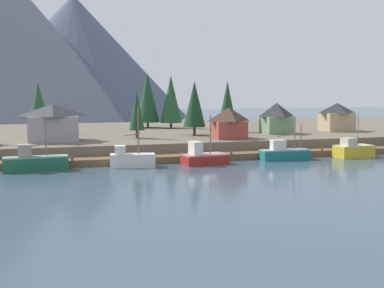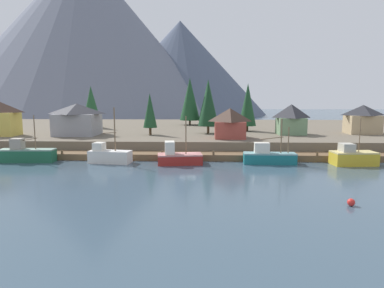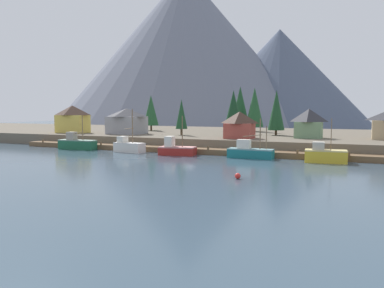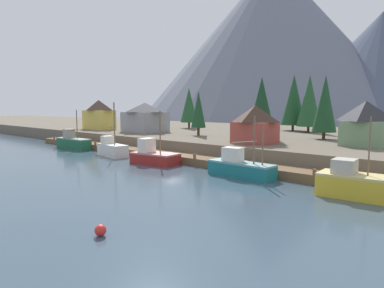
{
  "view_description": "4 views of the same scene",
  "coord_description": "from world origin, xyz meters",
  "views": [
    {
      "loc": [
        -22.89,
        -68.43,
        10.61
      ],
      "look_at": [
        -1.76,
        2.16,
        2.57
      ],
      "focal_mm": 44.65,
      "sensor_mm": 36.0,
      "label": 1
    },
    {
      "loc": [
        2.68,
        -52.84,
        10.09
      ],
      "look_at": [
        0.58,
        2.17,
        2.43
      ],
      "focal_mm": 32.21,
      "sensor_mm": 36.0,
      "label": 2
    },
    {
      "loc": [
        29.28,
        -64.8,
        8.11
      ],
      "look_at": [
        -0.62,
        3.4,
        1.6
      ],
      "focal_mm": 35.7,
      "sensor_mm": 36.0,
      "label": 3
    },
    {
      "loc": [
        33.42,
        -32.02,
        7.59
      ],
      "look_at": [
        1.06,
        2.89,
        2.49
      ],
      "focal_mm": 31.64,
      "sensor_mm": 36.0,
      "label": 4
    }
  ],
  "objects": [
    {
      "name": "conifer_back_right",
      "position": [
        3.42,
        35.96,
        9.05
      ],
      "size": [
        4.91,
        4.91,
        11.84
      ],
      "color": "#4C3823",
      "rests_on": "shoreline_bank"
    },
    {
      "name": "mountain_west_peak",
      "position": [
        -61.23,
        133.0,
        42.52
      ],
      "size": [
        143.6,
        143.6,
        85.05
      ],
      "primitive_type": "cone",
      "color": "slate",
      "rests_on": "ground_plane"
    },
    {
      "name": "shoreline_bank",
      "position": [
        0.0,
        32.0,
        1.25
      ],
      "size": [
        400.0,
        56.0,
        2.5
      ],
      "primitive_type": "cube",
      "color": "#665B4C",
      "rests_on": "ground_plane"
    },
    {
      "name": "conifer_near_right",
      "position": [
        3.32,
        17.55,
        8.37
      ],
      "size": [
        4.21,
        4.21,
        10.16
      ],
      "color": "#4C3823",
      "rests_on": "shoreline_bank"
    },
    {
      "name": "conifer_mid_right",
      "position": [
        -24.84,
        29.72,
        8.25
      ],
      "size": [
        4.3,
        4.3,
        10.05
      ],
      "color": "#4C3823",
      "rests_on": "shoreline_bank"
    },
    {
      "name": "house_red",
      "position": [
        7.18,
        9.55,
        5.3
      ],
      "size": [
        5.69,
        4.85,
        5.46
      ],
      "color": "#9E4238",
      "rests_on": "shoreline_bank"
    },
    {
      "name": "fishing_boat_green",
      "position": [
        -24.96,
        -1.42,
        1.21
      ],
      "size": [
        8.47,
        2.6,
        7.24
      ],
      "rotation": [
        0.0,
        0.0,
        0.05
      ],
      "color": "#1E5B3D",
      "rests_on": "ground_plane"
    },
    {
      "name": "house_tan",
      "position": [
        34.71,
        18.39,
        5.48
      ],
      "size": [
        6.47,
        4.94,
        5.84
      ],
      "color": "tan",
      "rests_on": "shoreline_bank"
    },
    {
      "name": "fishing_boat_yellow",
      "position": [
        24.54,
        -1.92,
        1.17
      ],
      "size": [
        6.5,
        3.51,
        6.91
      ],
      "rotation": [
        0.0,
        0.0,
        0.09
      ],
      "color": "gold",
      "rests_on": "ground_plane"
    },
    {
      "name": "fishing_boat_white",
      "position": [
        -11.92,
        -1.73,
        1.13
      ],
      "size": [
        6.58,
        3.25,
        8.44
      ],
      "rotation": [
        0.0,
        0.0,
        -0.14
      ],
      "color": "silver",
      "rests_on": "ground_plane"
    },
    {
      "name": "conifer_near_left",
      "position": [
        11.9,
        22.7,
        8.26
      ],
      "size": [
        3.82,
        3.82,
        10.35
      ],
      "color": "#4C3823",
      "rests_on": "shoreline_bank"
    },
    {
      "name": "fishing_boat_red",
      "position": [
        -1.31,
        -2.19,
        1.05
      ],
      "size": [
        6.93,
        3.98,
        7.2
      ],
      "rotation": [
        0.0,
        0.0,
        0.14
      ],
      "color": "maroon",
      "rests_on": "ground_plane"
    },
    {
      "name": "dock",
      "position": [
        0.0,
        1.99,
        0.5
      ],
      "size": [
        80.0,
        4.0,
        1.6
      ],
      "color": "brown",
      "rests_on": "ground_plane"
    },
    {
      "name": "house_grey",
      "position": [
        -22.35,
        13.58,
        5.65
      ],
      "size": [
        8.24,
        7.34,
        6.17
      ],
      "color": "gray",
      "rests_on": "shoreline_bank"
    },
    {
      "name": "conifer_mid_left",
      "position": [
        -8.16,
        14.59,
        7.31
      ],
      "size": [
        2.73,
        2.73,
        8.22
      ],
      "color": "#4C3823",
      "rests_on": "shoreline_bank"
    },
    {
      "name": "conifer_back_left",
      "position": [
        -1.38,
        38.69,
        9.34
      ],
      "size": [
        5.37,
        5.37,
        12.4
      ],
      "color": "#4C3823",
      "rests_on": "shoreline_bank"
    },
    {
      "name": "mountain_central_peak",
      "position": [
        -11.61,
        146.64,
        25.99
      ],
      "size": [
        97.11,
        97.11,
        51.97
      ],
      "primitive_type": "cone",
      "color": "#4C566B",
      "rests_on": "ground_plane"
    },
    {
      "name": "ground_plane",
      "position": [
        0.0,
        20.0,
        -0.5
      ],
      "size": [
        400.0,
        400.0,
        1.0
      ],
      "primitive_type": "cube",
      "color": "#384C5B"
    },
    {
      "name": "fishing_boat_teal",
      "position": [
        12.28,
        -1.4,
        1.06
      ],
      "size": [
        7.81,
        2.57,
        6.78
      ],
      "rotation": [
        0.0,
        0.0,
        -0.03
      ],
      "color": "#196B70",
      "rests_on": "ground_plane"
    },
    {
      "name": "channel_buoy",
      "position": [
        16.25,
        -21.5,
        0.35
      ],
      "size": [
        0.7,
        0.7,
        0.7
      ],
      "primitive_type": "sphere",
      "color": "red",
      "rests_on": "ground_plane"
    },
    {
      "name": "house_green",
      "position": [
        19.82,
        16.43,
        5.58
      ],
      "size": [
        5.5,
        5.0,
        6.02
      ],
      "color": "#6B8E66",
      "rests_on": "shoreline_bank"
    }
  ]
}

